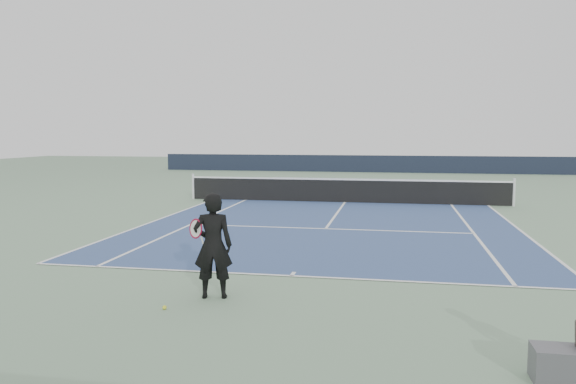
# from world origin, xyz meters

# --- Properties ---
(ground) EXTENTS (80.00, 80.00, 0.00)m
(ground) POSITION_xyz_m (0.00, 0.00, 0.00)
(ground) COLOR gray
(court_surface) EXTENTS (10.97, 23.77, 0.01)m
(court_surface) POSITION_xyz_m (0.00, 0.00, 0.01)
(court_surface) COLOR #324978
(court_surface) RESTS_ON ground
(tennis_net) EXTENTS (12.90, 0.10, 1.07)m
(tennis_net) POSITION_xyz_m (0.00, 0.00, 0.50)
(tennis_net) COLOR silver
(tennis_net) RESTS_ON ground
(windscreen_far) EXTENTS (30.00, 0.25, 1.20)m
(windscreen_far) POSITION_xyz_m (0.00, 17.88, 0.60)
(windscreen_far) COLOR black
(windscreen_far) RESTS_ON ground
(tennis_player) EXTENTS (0.83, 0.62, 1.79)m
(tennis_player) POSITION_xyz_m (-1.05, -13.50, 0.90)
(tennis_player) COLOR black
(tennis_player) RESTS_ON ground
(tennis_ball) EXTENTS (0.07, 0.07, 0.07)m
(tennis_ball) POSITION_xyz_m (-1.60, -14.27, 0.03)
(tennis_ball) COLOR yellow
(tennis_ball) RESTS_ON ground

